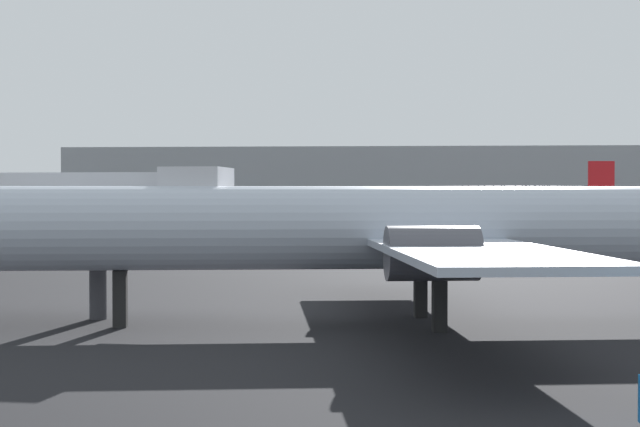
# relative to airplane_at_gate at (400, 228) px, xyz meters

# --- Properties ---
(airplane_at_gate) EXTENTS (39.46, 30.58, 11.88)m
(airplane_at_gate) POSITION_rel_airplane_at_gate_xyz_m (0.00, 0.00, 0.00)
(airplane_at_gate) COLOR #B2BCCC
(airplane_at_gate) RESTS_ON ground_plane
(terminal_building) EXTENTS (92.00, 21.77, 11.66)m
(terminal_building) POSITION_rel_airplane_at_gate_xyz_m (0.15, 102.23, 2.05)
(terminal_building) COLOR #999EA3
(terminal_building) RESTS_ON ground_plane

